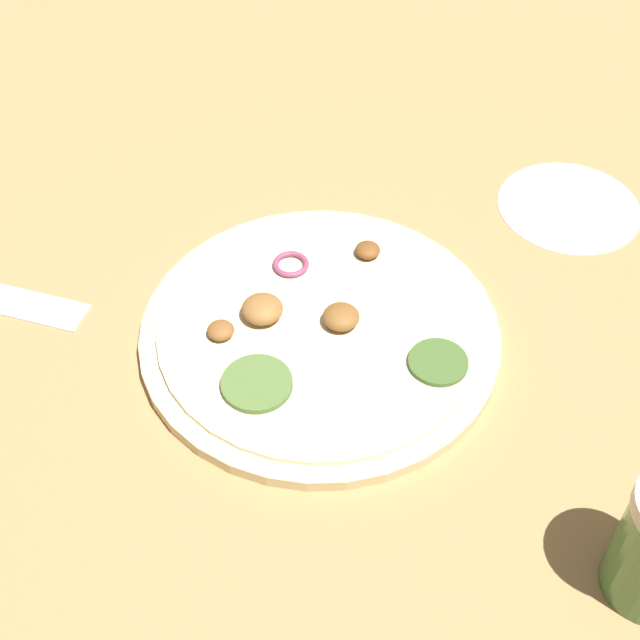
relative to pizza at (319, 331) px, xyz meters
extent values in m
plane|color=tan|center=(0.00, 0.00, -0.01)|extent=(3.00, 3.00, 0.00)
cylinder|color=beige|center=(0.00, 0.00, 0.00)|extent=(0.29, 0.29, 0.01)
cylinder|color=beige|center=(0.00, 0.00, 0.01)|extent=(0.26, 0.26, 0.00)
ellipsoid|color=brown|center=(0.00, -0.02, 0.01)|extent=(0.03, 0.03, 0.01)
ellipsoid|color=#996633|center=(0.02, 0.04, 0.02)|extent=(0.03, 0.03, 0.02)
cylinder|color=#567538|center=(-0.05, 0.05, 0.01)|extent=(0.05, 0.05, 0.01)
torus|color=#934266|center=(0.07, 0.02, 0.01)|extent=(0.03, 0.03, 0.00)
cylinder|color=#47662D|center=(-0.05, -0.09, 0.01)|extent=(0.05, 0.05, 0.00)
ellipsoid|color=brown|center=(0.08, -0.05, 0.01)|extent=(0.02, 0.02, 0.01)
ellipsoid|color=brown|center=(0.00, 0.08, 0.01)|extent=(0.02, 0.02, 0.01)
cylinder|color=white|center=(0.13, -0.25, -0.01)|extent=(0.13, 0.13, 0.00)
camera|label=1|loc=(-0.47, 0.06, 0.53)|focal=50.00mm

